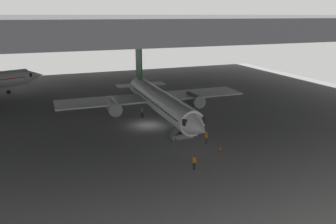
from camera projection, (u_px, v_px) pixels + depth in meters
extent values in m
plane|color=slate|center=(147.00, 125.00, 54.57)|extent=(110.00, 110.00, 0.00)
cube|color=#38383D|center=(122.00, 19.00, 62.38)|extent=(121.00, 99.00, 1.20)
cube|color=#4C4F54|center=(173.00, 30.00, 40.49)|extent=(115.50, 0.50, 0.70)
cube|color=#4C4F54|center=(105.00, 22.00, 77.43)|extent=(115.50, 0.50, 0.70)
cylinder|color=white|center=(160.00, 101.00, 56.20)|extent=(4.00, 26.37, 3.53)
cone|color=white|center=(198.00, 128.00, 42.90)|extent=(3.53, 4.30, 3.46)
cube|color=black|center=(191.00, 119.00, 44.79)|extent=(3.04, 2.52, 0.78)
cone|color=white|center=(136.00, 83.00, 69.39)|extent=(3.10, 5.70, 3.00)
cube|color=#19592D|center=(139.00, 63.00, 66.20)|extent=(0.31, 3.85, 5.78)
cube|color=white|center=(153.00, 84.00, 67.29)|extent=(4.54, 2.97, 0.16)
cube|color=white|center=(128.00, 85.00, 65.65)|extent=(4.54, 2.97, 0.16)
cube|color=white|center=(199.00, 93.00, 63.18)|extent=(14.87, 6.68, 0.24)
cylinder|color=#9EA3A8|center=(195.00, 100.00, 61.03)|extent=(2.27, 4.63, 2.19)
cube|color=white|center=(100.00, 102.00, 57.10)|extent=(14.87, 6.68, 0.24)
cylinder|color=#9EA3A8|center=(113.00, 107.00, 56.13)|extent=(2.27, 4.63, 2.19)
cube|color=#19592D|center=(160.00, 99.00, 56.12)|extent=(4.04, 24.45, 0.16)
cylinder|color=#9EA3A8|center=(180.00, 129.00, 48.83)|extent=(0.20, 0.20, 1.15)
cylinder|color=black|center=(180.00, 134.00, 49.05)|extent=(0.32, 0.91, 0.90)
cylinder|color=#9EA3A8|center=(168.00, 108.00, 59.88)|extent=(0.20, 0.20, 1.15)
cylinder|color=black|center=(168.00, 112.00, 60.10)|extent=(0.32, 0.91, 0.90)
cylinder|color=#9EA3A8|center=(142.00, 111.00, 58.31)|extent=(0.20, 0.20, 1.15)
cylinder|color=black|center=(142.00, 115.00, 58.53)|extent=(0.32, 0.91, 0.90)
cube|color=slate|center=(183.00, 135.00, 49.09)|extent=(3.73, 1.57, 0.70)
cube|color=slate|center=(184.00, 123.00, 48.60)|extent=(3.46, 1.36, 2.93)
cube|color=slate|center=(195.00, 113.00, 48.77)|extent=(1.12, 1.32, 0.12)
cylinder|color=black|center=(193.00, 108.00, 49.17)|extent=(0.06, 0.06, 1.00)
cylinder|color=black|center=(196.00, 110.00, 48.09)|extent=(0.06, 0.06, 1.00)
cylinder|color=black|center=(191.00, 134.00, 50.28)|extent=(0.30, 0.13, 0.30)
cylinder|color=black|center=(195.00, 137.00, 49.02)|extent=(0.30, 0.13, 0.30)
cylinder|color=black|center=(172.00, 136.00, 49.27)|extent=(0.30, 0.13, 0.30)
cylinder|color=black|center=(175.00, 139.00, 48.01)|extent=(0.30, 0.13, 0.30)
cylinder|color=#232838|center=(195.00, 166.00, 38.84)|extent=(0.14, 0.14, 0.86)
cylinder|color=#232838|center=(194.00, 166.00, 38.97)|extent=(0.14, 0.14, 0.86)
cube|color=orange|center=(194.00, 160.00, 38.70)|extent=(0.32, 0.41, 0.61)
cylinder|color=orange|center=(196.00, 161.00, 38.52)|extent=(0.09, 0.09, 0.58)
cylinder|color=orange|center=(193.00, 159.00, 38.86)|extent=(0.09, 0.09, 0.58)
sphere|color=brown|center=(194.00, 157.00, 38.58)|extent=(0.23, 0.23, 0.23)
cylinder|color=#232838|center=(206.00, 141.00, 46.64)|extent=(0.14, 0.14, 0.87)
cylinder|color=#232838|center=(206.00, 141.00, 46.48)|extent=(0.14, 0.14, 0.87)
cube|color=orange|center=(206.00, 136.00, 46.36)|extent=(0.41, 0.41, 0.62)
cylinder|color=orange|center=(207.00, 135.00, 46.55)|extent=(0.09, 0.09, 0.59)
cylinder|color=orange|center=(206.00, 136.00, 46.14)|extent=(0.09, 0.09, 0.59)
sphere|color=beige|center=(207.00, 133.00, 46.23)|extent=(0.24, 0.24, 0.24)
cone|color=white|center=(34.00, 76.00, 78.97)|extent=(5.32, 4.87, 3.53)
cube|color=black|center=(24.00, 75.00, 77.36)|extent=(3.47, 3.77, 0.79)
cylinder|color=#9EA3A8|center=(8.00, 88.00, 75.61)|extent=(0.20, 0.20, 1.15)
cylinder|color=black|center=(8.00, 92.00, 75.83)|extent=(0.95, 0.61, 0.90)
cube|color=black|center=(220.00, 151.00, 44.38)|extent=(0.36, 0.36, 0.04)
cone|color=orange|center=(220.00, 148.00, 44.30)|extent=(0.30, 0.30, 0.56)
cube|color=yellow|center=(173.00, 100.00, 68.68)|extent=(1.84, 2.47, 0.70)
cylinder|color=black|center=(176.00, 102.00, 68.03)|extent=(0.31, 0.47, 0.44)
cylinder|color=black|center=(171.00, 102.00, 67.98)|extent=(0.31, 0.47, 0.44)
cylinder|color=black|center=(176.00, 100.00, 69.56)|extent=(0.31, 0.47, 0.44)
cylinder|color=black|center=(170.00, 100.00, 69.51)|extent=(0.31, 0.47, 0.44)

